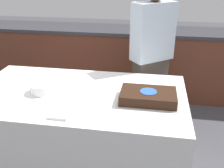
# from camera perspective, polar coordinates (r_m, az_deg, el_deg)

# --- Properties ---
(ground_plane) EXTENTS (14.00, 14.00, 0.00)m
(ground_plane) POSITION_cam_1_polar(r_m,az_deg,el_deg) (2.60, -6.63, -16.37)
(ground_plane) COLOR #424247
(back_counter) EXTENTS (4.40, 0.58, 0.92)m
(back_counter) POSITION_cam_1_polar(r_m,az_deg,el_deg) (3.72, -0.48, 5.16)
(back_counter) COLOR #5B2D1E
(back_counter) RESTS_ON ground_plane
(dining_table) EXTENTS (1.79, 1.00, 0.73)m
(dining_table) POSITION_cam_1_polar(r_m,az_deg,el_deg) (2.38, -7.06, -9.73)
(dining_table) COLOR silver
(dining_table) RESTS_ON ground_plane
(cake) EXTENTS (0.47, 0.31, 0.08)m
(cake) POSITION_cam_1_polar(r_m,az_deg,el_deg) (2.05, 7.86, -2.67)
(cake) COLOR #B7B2AD
(cake) RESTS_ON dining_table
(plate_stack) EXTENTS (0.20, 0.20, 0.08)m
(plate_stack) POSITION_cam_1_polar(r_m,az_deg,el_deg) (2.24, -14.85, -0.81)
(plate_stack) COLOR white
(plate_stack) RESTS_ON dining_table
(side_plate_near_cake) EXTENTS (0.19, 0.19, 0.00)m
(side_plate_near_cake) POSITION_cam_1_polar(r_m,az_deg,el_deg) (2.32, 7.42, -0.28)
(side_plate_near_cake) COLOR white
(side_plate_near_cake) RESTS_ON dining_table
(utensil_pile) EXTENTS (0.14, 0.10, 0.02)m
(utensil_pile) POSITION_cam_1_polar(r_m,az_deg,el_deg) (1.88, -11.48, -6.76)
(utensil_pile) COLOR white
(utensil_pile) RESTS_ON dining_table
(person_cutting_cake) EXTENTS (0.45, 0.42, 1.58)m
(person_cutting_cake) POSITION_cam_1_polar(r_m,az_deg,el_deg) (2.75, 8.55, 5.47)
(person_cutting_cake) COLOR #4C4238
(person_cutting_cake) RESTS_ON ground_plane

